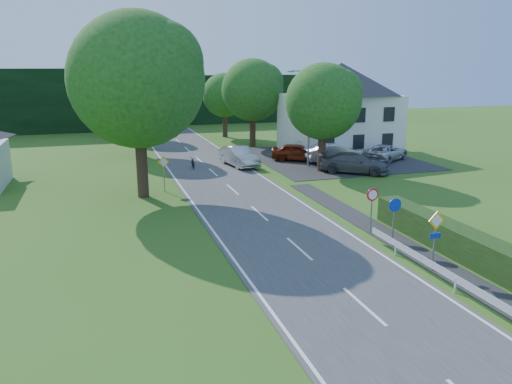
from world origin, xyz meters
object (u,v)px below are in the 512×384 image
object	(u,v)px
parked_car_silver_b	(386,152)
moving_car	(239,156)
motorcycle	(193,162)
streetlight	(308,114)
parked_car_silver_a	(334,153)
parked_car_red	(297,152)
parked_car_grey	(355,163)
parasol	(305,149)

from	to	relation	value
parked_car_silver_b	moving_car	bearing A→B (deg)	50.40
motorcycle	streetlight	bearing A→B (deg)	-8.00
parked_car_silver_a	parked_car_silver_b	world-z (taller)	parked_car_silver_a
moving_car	parked_car_red	size ratio (longest dim) A/B	1.11
streetlight	motorcycle	bearing A→B (deg)	166.28
moving_car	parked_car_silver_b	xyz separation A→B (m)	(13.23, -1.49, -0.08)
streetlight	parked_car_silver_b	xyz separation A→B (m)	(7.87, 0.47, -3.69)
parked_car_grey	parked_car_silver_b	world-z (taller)	parked_car_grey
parked_car_red	parked_car_silver_b	distance (m)	7.97
moving_car	parked_car_red	bearing A→B (deg)	-1.20
parked_car_red	parked_car_silver_b	size ratio (longest dim) A/B	0.85
parked_car_silver_b	parked_car_grey	bearing A→B (deg)	93.91
motorcycle	parked_car_silver_b	world-z (taller)	parked_car_silver_b
moving_car	parasol	bearing A→B (deg)	3.55
moving_car	parked_car_grey	size ratio (longest dim) A/B	0.92
streetlight	parasol	size ratio (longest dim) A/B	4.10
moving_car	parasol	size ratio (longest dim) A/B	2.55
streetlight	parked_car_red	bearing A→B (deg)	85.04
parked_car_red	motorcycle	bearing A→B (deg)	122.33
streetlight	parked_car_silver_a	size ratio (longest dim) A/B	1.56
streetlight	motorcycle	xyz separation A→B (m)	(-9.26, 2.26, -3.92)
moving_car	parked_car_silver_b	size ratio (longest dim) A/B	0.94
moving_car	streetlight	bearing A→B (deg)	-29.43
parasol	streetlight	bearing A→B (deg)	-110.25
moving_car	parked_car_red	world-z (taller)	moving_car
parked_car_red	parasol	bearing A→B (deg)	-26.12
streetlight	parked_car_grey	xyz separation A→B (m)	(2.62, -3.50, -3.64)
parked_car_silver_a	parked_car_silver_b	distance (m)	4.87
streetlight	parasol	xyz separation A→B (m)	(1.28, 3.48, -3.55)
motorcycle	parked_car_silver_a	bearing A→B (deg)	-0.02
parked_car_silver_a	motorcycle	bearing A→B (deg)	88.39
motorcycle	parasol	world-z (taller)	parasol
streetlight	parked_car_red	world-z (taller)	streetlight
parked_car_red	parasol	size ratio (longest dim) A/B	2.30
parked_car_silver_b	parasol	xyz separation A→B (m)	(-6.59, 3.01, 0.14)
motorcycle	parked_car_red	bearing A→B (deg)	8.73
streetlight	parked_car_silver_b	world-z (taller)	streetlight
moving_car	parked_car_grey	distance (m)	9.67
streetlight	parasol	distance (m)	5.13
parked_car_red	parasol	xyz separation A→B (m)	(1.04, 0.72, 0.11)
streetlight	parked_car_silver_b	bearing A→B (deg)	3.42
parked_car_red	parked_car_silver_b	world-z (taller)	parked_car_red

